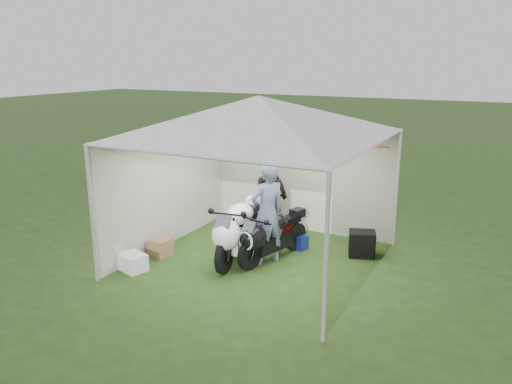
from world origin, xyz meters
TOP-DOWN VIEW (x-y plane):
  - ground at (0.00, 0.00)m, footprint 80.00×80.00m
  - canopy_tent at (-0.00, 0.03)m, footprint 5.66×5.66m
  - motorcycle_white at (-0.37, -0.12)m, footprint 0.68×2.13m
  - motorcycle_black at (0.19, 0.10)m, footprint 0.71×1.79m
  - paddock_stand at (0.39, 0.91)m, footprint 0.42×0.32m
  - person_dark_jacket at (-0.45, 1.46)m, footprint 0.98×0.87m
  - person_blue_jacket at (0.17, 0.02)m, footprint 0.74×0.81m
  - equipment_box at (1.61, 1.12)m, footprint 0.58×0.52m
  - crate_0 at (-1.74, -1.40)m, footprint 0.53×0.47m
  - crate_1 at (-1.75, -0.63)m, footprint 0.41×0.41m

SIDE VIEW (x-z plane):
  - ground at x=0.00m, z-range 0.00..0.00m
  - paddock_stand at x=0.39m, z-range 0.00..0.28m
  - crate_0 at x=-1.74m, z-range 0.00..0.30m
  - crate_1 at x=-1.75m, z-range 0.00..0.33m
  - equipment_box at x=1.61m, z-range 0.00..0.48m
  - motorcycle_black at x=0.19m, z-range 0.05..0.95m
  - motorcycle_white at x=-0.37m, z-range 0.06..1.11m
  - person_dark_jacket at x=-0.45m, z-range 0.00..1.67m
  - person_blue_jacket at x=0.17m, z-range 0.00..1.86m
  - canopy_tent at x=0.00m, z-range 1.08..4.08m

